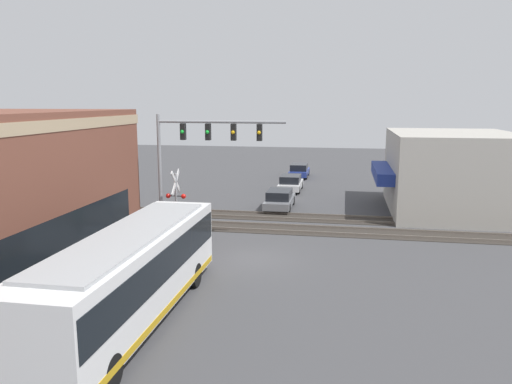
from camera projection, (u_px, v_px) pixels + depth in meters
The scene contains 11 objects.
ground_plane at pixel (252, 259), 24.27m from camera, with size 120.00×120.00×0.00m, color #424244.
shop_building at pixel (450, 172), 34.44m from camera, with size 10.82×9.28×5.48m.
city_bus at pixel (131, 273), 17.06m from camera, with size 11.63×2.59×3.23m.
traffic_signal_gantry at pixel (199, 145), 27.39m from camera, with size 0.42×7.22×6.88m.
crossing_signal at pixel (176, 196), 28.19m from camera, with size 1.41×1.18×3.81m.
rail_track_near at pixel (270, 228), 30.08m from camera, with size 2.60×60.00×0.15m.
rail_track_far at pixel (278, 216), 33.17m from camera, with size 2.60×60.00×0.15m.
parked_car_grey at pixel (280, 200), 35.59m from camera, with size 4.52×1.82×1.38m.
parked_car_white at pixel (291, 184), 42.58m from camera, with size 4.32×1.82×1.38m.
parked_car_blue at pixel (299, 171), 50.27m from camera, with size 4.45×1.82×1.38m.
pedestrian_at_crossing at pixel (188, 224), 27.61m from camera, with size 0.34×0.34×1.70m.
Camera 1 is at (-22.89, -4.29, 7.58)m, focal length 35.00 mm.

